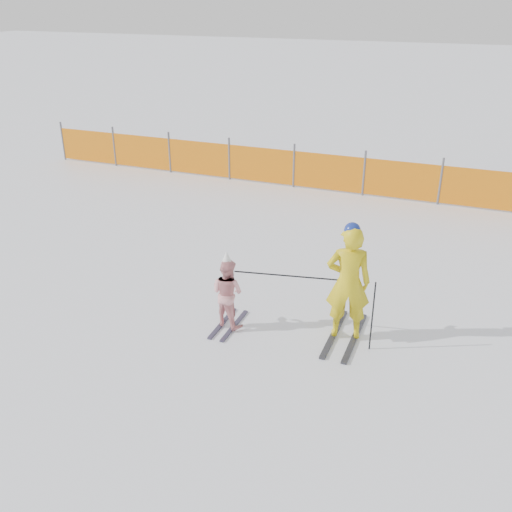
{
  "coord_description": "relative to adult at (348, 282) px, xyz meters",
  "views": [
    {
      "loc": [
        3.24,
        -7.72,
        5.12
      ],
      "look_at": [
        0.0,
        0.5,
        1.0
      ],
      "focal_mm": 40.0,
      "sensor_mm": 36.0,
      "label": 1
    }
  ],
  "objects": [
    {
      "name": "ground",
      "position": [
        -1.69,
        -0.12,
        -1.0
      ],
      "size": [
        120.0,
        120.0,
        0.0
      ],
      "primitive_type": "plane",
      "color": "white",
      "rests_on": "ground"
    },
    {
      "name": "adult",
      "position": [
        0.0,
        0.0,
        0.0
      ],
      "size": [
        0.79,
        1.51,
        2.0
      ],
      "color": "black",
      "rests_on": "ground"
    },
    {
      "name": "child",
      "position": [
        -1.9,
        -0.37,
        -0.37
      ],
      "size": [
        0.67,
        1.03,
        1.38
      ],
      "color": "black",
      "rests_on": "ground"
    },
    {
      "name": "ski_poles",
      "position": [
        -0.37,
        -0.19,
        -0.15
      ],
      "size": [
        2.24,
        0.35,
        1.19
      ],
      "color": "black",
      "rests_on": "ground"
    },
    {
      "name": "safety_fence",
      "position": [
        -3.83,
        7.14,
        -0.44
      ],
      "size": [
        14.86,
        0.06,
        1.25
      ],
      "color": "#595960",
      "rests_on": "ground"
    }
  ]
}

